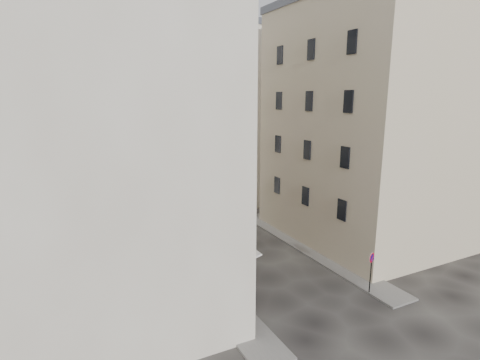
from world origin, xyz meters
TOP-DOWN VIEW (x-y plane):
  - ground at (0.00, 0.00)m, footprint 90.00×90.00m
  - sidewalk_left at (-4.50, 4.00)m, footprint 2.00×22.00m
  - sidewalk_right at (4.50, 3.00)m, footprint 2.00×18.00m
  - building_left at (-10.50, 3.00)m, footprint 12.20×16.20m
  - building_right at (10.50, 3.50)m, footprint 12.20×14.20m
  - building_back at (-1.00, 19.00)m, footprint 18.20×10.20m
  - cafe_storefront at (-4.32, 1.00)m, footprint 1.74×7.30m
  - stone_steps at (0.00, 12.57)m, footprint 9.00×3.15m
  - bollard_near at (-3.25, -1.00)m, footprint 0.12×0.12m
  - bollard_mid at (-3.25, 2.50)m, footprint 0.12×0.12m
  - bollard_far at (-3.25, 6.00)m, footprint 0.12×0.12m
  - no_parking_sign at (3.55, -4.20)m, footprint 0.56×0.23m
  - bistro_table_a at (-3.29, -1.47)m, footprint 1.26×0.59m
  - bistro_table_b at (-2.50, -0.13)m, footprint 1.19×0.56m
  - bistro_table_c at (-3.10, 1.98)m, footprint 1.14×0.53m
  - bistro_table_d at (-2.60, 3.48)m, footprint 1.26×0.59m
  - bistro_table_e at (-3.24, 5.11)m, footprint 1.34×0.63m
  - pedestrian at (-2.95, 0.10)m, footprint 0.72×0.61m

SIDE VIEW (x-z plane):
  - ground at x=0.00m, z-range 0.00..0.00m
  - sidewalk_left at x=-4.50m, z-range 0.00..0.12m
  - sidewalk_right at x=4.50m, z-range 0.00..0.12m
  - stone_steps at x=0.00m, z-range 0.00..0.80m
  - bistro_table_c at x=-3.10m, z-range 0.01..0.81m
  - bistro_table_b at x=-2.50m, z-range 0.01..0.85m
  - bistro_table_a at x=-3.29m, z-range 0.01..0.89m
  - bistro_table_d at x=-2.60m, z-range 0.01..0.89m
  - bistro_table_e at x=-3.24m, z-range 0.01..0.95m
  - bollard_near at x=-3.25m, z-range 0.04..1.02m
  - bollard_mid at x=-3.25m, z-range 0.04..1.02m
  - bollard_far at x=-3.25m, z-range 0.04..1.02m
  - pedestrian at x=-2.95m, z-range 0.00..1.69m
  - no_parking_sign at x=3.55m, z-range 0.54..3.11m
  - cafe_storefront at x=-4.32m, z-range 0.13..3.63m
  - building_right at x=10.50m, z-range 0.01..18.61m
  - building_back at x=-1.00m, z-range 0.01..18.61m
  - building_left at x=-10.50m, z-range 0.01..20.61m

